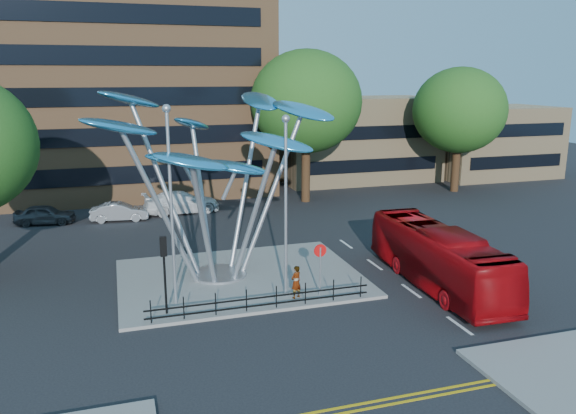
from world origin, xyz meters
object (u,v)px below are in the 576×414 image
object	(u,v)px
tree_right	(306,102)
leaf_sculpture	(213,143)
no_entry_sign_island	(320,261)
pedestrian	(296,282)
parked_car_right	(182,202)
parked_car_mid	(120,212)
tree_far	(460,110)
street_lamp_left	(170,189)
red_bus	(438,257)
street_lamp_right	(286,191)
parked_car_left	(45,214)
traffic_light_island	(164,259)

from	to	relation	value
tree_right	leaf_sculpture	size ratio (longest dim) A/B	0.95
no_entry_sign_island	pedestrian	xyz separation A→B (m)	(-1.16, -0.02, -0.90)
no_entry_sign_island	parked_car_right	xyz separation A→B (m)	(-4.15, 18.56, -1.00)
parked_car_mid	parked_car_right	xyz separation A→B (m)	(4.50, 1.08, 0.16)
parked_car_mid	tree_far	bearing A→B (deg)	-80.45
leaf_sculpture	parked_car_mid	distance (m)	15.39
tree_right	street_lamp_left	world-z (taller)	tree_right
red_bus	parked_car_mid	bearing A→B (deg)	132.00
tree_right	tree_far	bearing A→B (deg)	0.00
red_bus	parked_car_right	xyz separation A→B (m)	(-10.20, 18.76, -0.65)
leaf_sculpture	parked_car_right	world-z (taller)	leaf_sculpture
tree_right	street_lamp_right	size ratio (longest dim) A/B	1.46
tree_right	parked_car_mid	xyz separation A→B (m)	(-14.65, -2.01, -7.38)
leaf_sculpture	red_bus	distance (m)	12.28
parked_car_left	parked_car_right	xyz separation A→B (m)	(9.46, 0.48, 0.13)
street_lamp_right	leaf_sculpture	bearing A→B (deg)	124.91
street_lamp_right	parked_car_mid	size ratio (longest dim) A/B	2.08
pedestrian	parked_car_mid	xyz separation A→B (m)	(-7.48, 17.49, -0.26)
street_lamp_right	traffic_light_island	size ratio (longest dim) A/B	2.42
red_bus	parked_car_left	size ratio (longest dim) A/B	2.64
street_lamp_left	parked_car_mid	xyz separation A→B (m)	(-2.15, 16.49, -4.70)
tree_far	parked_car_right	distance (m)	24.97
tree_far	parked_car_left	xyz separation A→B (m)	(-33.60, -1.40, -6.43)
tree_far	no_entry_sign_island	size ratio (longest dim) A/B	4.41
tree_far	red_bus	distance (m)	24.78
parked_car_left	no_entry_sign_island	bearing A→B (deg)	-133.60
no_entry_sign_island	parked_car_mid	distance (m)	19.53
parked_car_left	parked_car_right	distance (m)	9.47
street_lamp_right	parked_car_right	size ratio (longest dim) A/B	1.48
pedestrian	parked_car_mid	world-z (taller)	pedestrian
street_lamp_right	pedestrian	size ratio (longest dim) A/B	5.39
tree_right	pedestrian	size ratio (longest dim) A/B	7.87
street_lamp_left	red_bus	bearing A→B (deg)	-5.40
red_bus	parked_car_right	bearing A→B (deg)	120.79
parked_car_right	tree_far	bearing A→B (deg)	-94.15
tree_right	street_lamp_left	distance (m)	22.49
pedestrian	parked_car_right	bearing A→B (deg)	-107.82
traffic_light_island	parked_car_left	distance (m)	19.36
street_lamp_left	parked_car_mid	world-z (taller)	street_lamp_left
tree_right	parked_car_left	size ratio (longest dim) A/B	3.04
pedestrian	tree_right	bearing A→B (deg)	-137.11
street_lamp_right	parked_car_left	distance (m)	21.81
no_entry_sign_island	red_bus	xyz separation A→B (m)	(6.05, -0.20, -0.35)
pedestrian	street_lamp_right	bearing A→B (deg)	-83.05
traffic_light_island	red_bus	bearing A→B (deg)	-0.82
tree_right	red_bus	size ratio (longest dim) A/B	1.15
tree_right	no_entry_sign_island	bearing A→B (deg)	-107.12
parked_car_right	leaf_sculpture	bearing A→B (deg)	173.96
street_lamp_right	traffic_light_island	xyz separation A→B (m)	(-5.50, -0.50, -2.48)
street_lamp_right	red_bus	size ratio (longest dim) A/B	0.79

